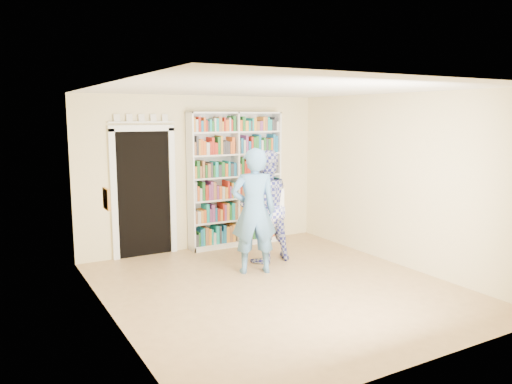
% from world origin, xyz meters
% --- Properties ---
extents(floor, '(5.00, 5.00, 0.00)m').
position_xyz_m(floor, '(0.00, 0.00, 0.00)').
color(floor, '#A0784D').
rests_on(floor, ground).
extents(ceiling, '(5.00, 5.00, 0.00)m').
position_xyz_m(ceiling, '(0.00, 0.00, 2.70)').
color(ceiling, white).
rests_on(ceiling, wall_back).
extents(wall_back, '(4.50, 0.00, 4.50)m').
position_xyz_m(wall_back, '(0.00, 2.50, 1.35)').
color(wall_back, beige).
rests_on(wall_back, floor).
extents(wall_left, '(0.00, 5.00, 5.00)m').
position_xyz_m(wall_left, '(-2.25, 0.00, 1.35)').
color(wall_left, beige).
rests_on(wall_left, floor).
extents(wall_right, '(0.00, 5.00, 5.00)m').
position_xyz_m(wall_right, '(2.25, 0.00, 1.35)').
color(wall_right, beige).
rests_on(wall_right, floor).
extents(bookshelf, '(1.76, 0.33, 2.42)m').
position_xyz_m(bookshelf, '(0.55, 2.34, 1.22)').
color(bookshelf, white).
rests_on(bookshelf, floor).
extents(doorway, '(1.10, 0.08, 2.43)m').
position_xyz_m(doorway, '(-1.10, 2.48, 1.18)').
color(doorway, black).
rests_on(doorway, floor).
extents(wall_art, '(0.03, 0.25, 0.25)m').
position_xyz_m(wall_art, '(-2.23, 0.20, 1.40)').
color(wall_art, brown).
rests_on(wall_art, wall_left).
extents(man_blue, '(0.80, 0.65, 1.89)m').
position_xyz_m(man_blue, '(0.05, 0.76, 0.94)').
color(man_blue, '#5082B2').
rests_on(man_blue, floor).
extents(man_plaid, '(0.93, 0.74, 1.81)m').
position_xyz_m(man_plaid, '(0.48, 1.18, 0.91)').
color(man_plaid, '#313597').
rests_on(man_plaid, floor).
extents(paper_sheet, '(0.22, 0.02, 0.31)m').
position_xyz_m(paper_sheet, '(0.61, 0.98, 1.05)').
color(paper_sheet, white).
rests_on(paper_sheet, man_plaid).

